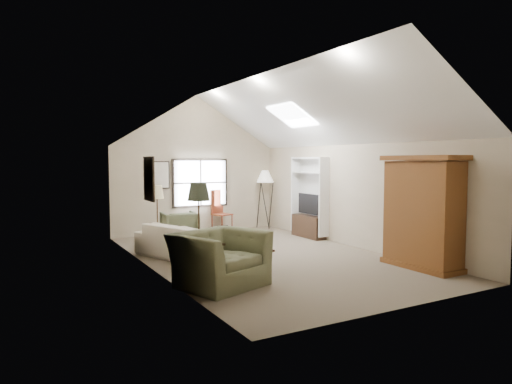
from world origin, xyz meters
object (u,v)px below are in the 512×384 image
armchair_near (219,259)px  armchair_far (180,227)px  armoire (423,212)px  sofa (188,241)px  side_table (223,257)px  coffee_table (252,259)px  side_chair (222,211)px

armchair_near → armchair_far: (0.79, 4.22, -0.06)m
armoire → sofa: 4.88m
armchair_far → side_table: bearing=89.7°
side_table → armoire: bearing=-22.3°
armchair_near → coffee_table: bearing=16.5°
coffee_table → armoire: bearing=-26.8°
armchair_near → side_chair: size_ratio=1.14×
armchair_far → side_chair: side_chair is taller
coffee_table → side_chair: 4.84m
armoire → sofa: armoire is taller
armchair_near → coffee_table: armchair_near is taller
armchair_near → armchair_far: armchair_near is taller
armoire → side_chair: (-1.50, 6.10, -0.48)m
coffee_table → side_chair: (1.49, 4.59, 0.41)m
side_table → armchair_near: bearing=-119.2°
armoire → side_chair: bearing=103.8°
armchair_near → armchair_far: bearing=59.9°
coffee_table → side_chair: size_ratio=0.64×
sofa → armchair_far: bearing=-36.3°
armchair_far → side_table: (-0.39, -3.49, -0.09)m
sofa → coffee_table: size_ratio=3.14×
armchair_near → coffee_table: size_ratio=1.77×
sofa → side_table: sofa is taller
armchair_near → side_chair: 5.91m
coffee_table → armchair_near: bearing=-144.1°
coffee_table → side_table: size_ratio=1.27×
armchair_far → side_table: size_ratio=1.41×
side_table → sofa: bearing=93.6°
armchair_near → side_table: bearing=41.4°
armoire → side_chair: size_ratio=1.78×
side_chair → coffee_table: bearing=-127.1°
side_table → side_chair: 5.08m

